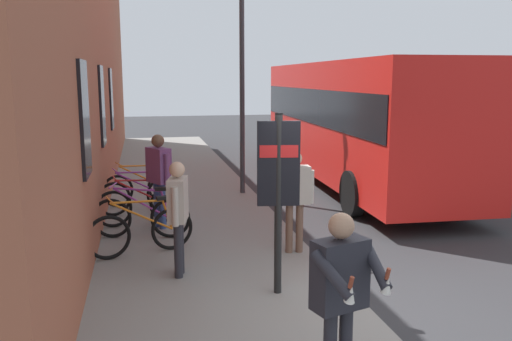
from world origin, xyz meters
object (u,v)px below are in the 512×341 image
object	(u,v)px
bicycle_by_door	(142,231)
bicycle_leaning_wall	(141,217)
transit_info_sign	(278,175)
city_bus	(353,116)
bicycle_end_of_row	(139,195)
bicycle_mid_rack	(141,187)
tourist_with_hotdogs	(341,286)
pedestrian_by_facade	(178,207)
pedestrian_near_bus	(295,191)
pedestrian_crossing_street	(159,171)
street_lamp	(242,63)
bicycle_nearest_sign	(141,205)

from	to	relation	value
bicycle_by_door	bicycle_leaning_wall	world-z (taller)	same
transit_info_sign	city_bus	xyz separation A→B (m)	(7.22, -4.01, 0.20)
bicycle_end_of_row	bicycle_mid_rack	world-z (taller)	same
bicycle_by_door	tourist_with_hotdogs	xyz separation A→B (m)	(-4.35, -1.71, 0.66)
pedestrian_by_facade	pedestrian_near_bus	size ratio (longest dim) A/B	1.00
bicycle_by_door	pedestrian_near_bus	xyz separation A→B (m)	(-0.42, -2.45, 0.63)
transit_info_sign	pedestrian_by_facade	size ratio (longest dim) A/B	1.43
pedestrian_near_bus	pedestrian_crossing_street	xyz separation A→B (m)	(1.94, 2.10, 0.07)
transit_info_sign	pedestrian_crossing_street	xyz separation A→B (m)	(3.49, 1.42, -0.50)
bicycle_by_door	bicycle_leaning_wall	size ratio (longest dim) A/B	0.99
city_bus	pedestrian_near_bus	xyz separation A→B (m)	(-5.67, 3.33, -0.78)
pedestrian_near_bus	pedestrian_crossing_street	world-z (taller)	pedestrian_crossing_street
bicycle_by_door	street_lamp	world-z (taller)	street_lamp
pedestrian_by_facade	pedestrian_crossing_street	bearing A→B (deg)	4.00
bicycle_leaning_wall	transit_info_sign	size ratio (longest dim) A/B	0.73
bicycle_by_door	city_bus	xyz separation A→B (m)	(5.26, -5.77, 1.41)
bicycle_leaning_wall	pedestrian_near_bus	xyz separation A→B (m)	(-1.34, -2.45, 0.63)
bicycle_nearest_sign	bicycle_mid_rack	distance (m)	1.75
bicycle_end_of_row	street_lamp	xyz separation A→B (m)	(1.53, -2.51, 2.80)
street_lamp	transit_info_sign	bearing A→B (deg)	173.52
transit_info_sign	pedestrian_crossing_street	world-z (taller)	transit_info_sign
bicycle_leaning_wall	street_lamp	world-z (taller)	street_lamp
bicycle_mid_rack	transit_info_sign	xyz separation A→B (m)	(-5.54, -1.77, 1.21)
bicycle_end_of_row	city_bus	xyz separation A→B (m)	(2.53, -5.81, 1.41)
bicycle_nearest_sign	bicycle_leaning_wall	bearing A→B (deg)	179.90
street_lamp	bicycle_mid_rack	bearing A→B (deg)	105.58
transit_info_sign	pedestrian_near_bus	bearing A→B (deg)	-23.75
city_bus	pedestrian_by_facade	bearing A→B (deg)	140.30
bicycle_mid_rack	transit_info_sign	size ratio (longest dim) A/B	0.71
bicycle_nearest_sign	pedestrian_by_facade	distance (m)	3.00
bicycle_mid_rack	pedestrian_crossing_street	xyz separation A→B (m)	(-2.05, -0.35, 0.71)
bicycle_leaning_wall	pedestrian_by_facade	distance (m)	2.15
pedestrian_by_facade	tourist_with_hotdogs	bearing A→B (deg)	-160.16
bicycle_mid_rack	city_bus	bearing A→B (deg)	-73.73
bicycle_end_of_row	bicycle_mid_rack	distance (m)	0.84
bicycle_leaning_wall	bicycle_mid_rack	distance (m)	2.65
city_bus	pedestrian_by_facade	distance (m)	8.25
bicycle_end_of_row	pedestrian_by_facade	distance (m)	3.89
bicycle_by_door	pedestrian_near_bus	size ratio (longest dim) A/B	1.03
street_lamp	bicycle_nearest_sign	bearing A→B (deg)	134.61
bicycle_nearest_sign	tourist_with_hotdogs	distance (m)	6.44
bicycle_end_of_row	tourist_with_hotdogs	xyz separation A→B (m)	(-7.08, -1.76, 0.66)
pedestrian_by_facade	street_lamp	size ratio (longest dim) A/B	0.31
bicycle_nearest_sign	pedestrian_crossing_street	bearing A→B (deg)	-130.88
bicycle_end_of_row	bicycle_mid_rack	size ratio (longest dim) A/B	1.02
bicycle_by_door	bicycle_end_of_row	world-z (taller)	same
tourist_with_hotdogs	street_lamp	size ratio (longest dim) A/B	0.31
pedestrian_near_bus	pedestrian_crossing_street	size ratio (longest dim) A/B	0.93
pedestrian_crossing_street	pedestrian_by_facade	bearing A→B (deg)	-176.00
bicycle_mid_rack	pedestrian_crossing_street	world-z (taller)	pedestrian_crossing_street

